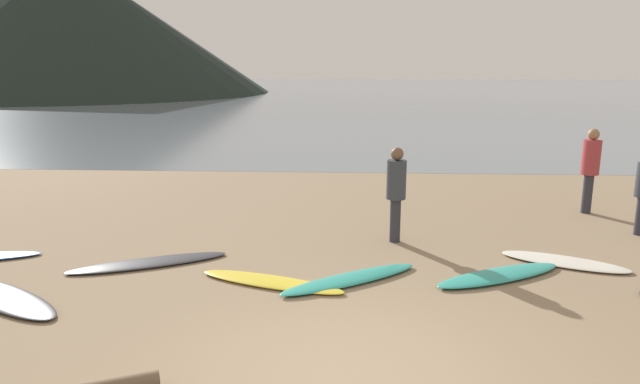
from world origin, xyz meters
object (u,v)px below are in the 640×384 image
object	(u,v)px
person_1	(396,187)
surfboard_4	(271,282)
surfboard_6	(499,275)
person_2	(591,164)
surfboard_2	(5,298)
surfboard_7	(564,262)
surfboard_5	(351,279)
surfboard_3	(149,263)

from	to	relation	value
person_1	surfboard_4	bearing A→B (deg)	-57.44
surfboard_6	person_2	size ratio (longest dim) A/B	1.23
person_1	person_2	size ratio (longest dim) A/B	0.94
surfboard_2	surfboard_6	xyz separation A→B (m)	(6.87, 1.19, 0.01)
surfboard_7	person_2	xyz separation A→B (m)	(1.61, 3.25, 1.03)
person_1	person_2	xyz separation A→B (m)	(4.24, 2.24, 0.06)
person_1	surfboard_6	bearing A→B (deg)	24.85
surfboard_2	surfboard_7	distance (m)	8.28
surfboard_5	surfboard_7	distance (m)	3.54
surfboard_5	person_1	bearing A→B (deg)	33.94
person_2	surfboard_6	bearing A→B (deg)	173.58
surfboard_4	person_1	distance (m)	3.03
surfboard_4	person_2	bearing A→B (deg)	53.96
surfboard_5	person_2	bearing A→B (deg)	5.71
person_2	surfboard_4	bearing A→B (deg)	154.28
surfboard_2	surfboard_6	world-z (taller)	surfboard_6
surfboard_5	surfboard_6	distance (m)	2.23
surfboard_5	surfboard_7	xyz separation A→B (m)	(3.41, 0.96, -0.01)
surfboard_4	surfboard_6	distance (m)	3.39
person_2	person_1	bearing A→B (deg)	146.91
surfboard_2	surfboard_6	distance (m)	6.97
surfboard_7	person_1	size ratio (longest dim) A/B	1.14
surfboard_3	surfboard_5	size ratio (longest dim) A/B	1.06
surfboard_4	surfboard_6	world-z (taller)	surfboard_6
surfboard_5	person_1	size ratio (longest dim) A/B	1.37
surfboard_2	person_1	world-z (taller)	person_1
surfboard_4	person_2	size ratio (longest dim) A/B	1.25
person_1	surfboard_7	bearing A→B (deg)	53.85
surfboard_3	surfboard_5	bearing A→B (deg)	-34.92
surfboard_6	person_1	bearing A→B (deg)	101.98
surfboard_2	person_1	size ratio (longest dim) A/B	1.34
surfboard_7	surfboard_6	bearing A→B (deg)	-124.25
surfboard_4	surfboard_5	size ratio (longest dim) A/B	0.97
surfboard_3	surfboard_4	world-z (taller)	surfboard_4
surfboard_2	surfboard_6	bearing A→B (deg)	41.59
surfboard_3	surfboard_5	distance (m)	3.25
surfboard_4	surfboard_7	world-z (taller)	surfboard_4
surfboard_3	person_2	xyz separation A→B (m)	(8.23, 3.66, 1.03)
surfboard_2	surfboard_3	size ratio (longest dim) A/B	0.92
surfboard_5	surfboard_2	bearing A→B (deg)	157.03
surfboard_5	person_1	distance (m)	2.33
surfboard_2	surfboard_3	xyz separation A→B (m)	(1.45, 1.48, -0.00)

